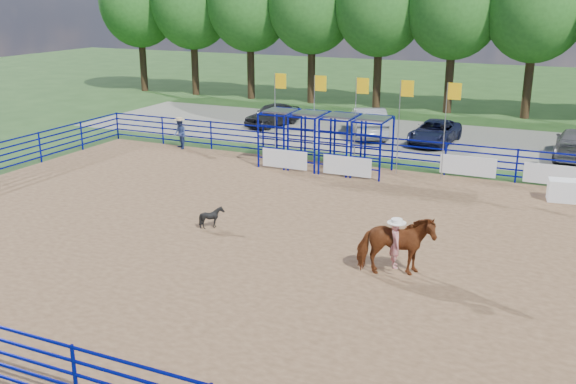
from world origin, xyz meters
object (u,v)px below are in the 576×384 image
object	(u,v)px
horse_and_rider	(396,244)
car_b	(368,122)
announcer_table	(570,191)
calf	(212,217)
car_c	(435,132)
car_a	(273,115)
spectator_cowboy	(180,133)

from	to	relation	value
horse_and_rider	car_b	world-z (taller)	horse_and_rider
announcer_table	horse_and_rider	bearing A→B (deg)	-114.74
announcer_table	calf	size ratio (longest dim) A/B	2.07
car_b	horse_and_rider	bearing A→B (deg)	86.35
calf	car_b	size ratio (longest dim) A/B	0.15
calf	car_c	bearing A→B (deg)	-10.12
announcer_table	car_a	size ratio (longest dim) A/B	0.40
horse_and_rider	calf	world-z (taller)	horse_and_rider
spectator_cowboy	car_b	world-z (taller)	car_b
spectator_cowboy	car_a	xyz separation A→B (m)	(1.72, 7.52, -0.14)
calf	car_b	world-z (taller)	car_b
announcer_table	car_a	bearing A→B (deg)	152.51
calf	car_a	xyz separation A→B (m)	(-5.90, 17.10, 0.29)
horse_and_rider	car_b	xyz separation A→B (m)	(-6.40, 17.78, -0.14)
horse_and_rider	calf	xyz separation A→B (m)	(-6.74, 1.18, -0.57)
car_a	announcer_table	bearing A→B (deg)	-13.35
announcer_table	car_b	size ratio (longest dim) A/B	0.32
horse_and_rider	spectator_cowboy	xyz separation A→B (m)	(-14.36, 10.75, -0.14)
horse_and_rider	car_a	bearing A→B (deg)	124.67
announcer_table	car_c	distance (m)	10.58
spectator_cowboy	car_c	size ratio (longest dim) A/B	0.36
announcer_table	car_a	xyz separation A→B (m)	(-16.99, 8.84, 0.25)
calf	car_a	world-z (taller)	car_a
car_a	car_b	bearing A→B (deg)	9.61
car_b	car_a	bearing A→B (deg)	-27.97
announcer_table	car_b	distance (m)	13.62
car_a	car_b	size ratio (longest dim) A/B	0.81
car_a	car_c	distance (m)	10.10
car_b	car_c	size ratio (longest dim) A/B	1.12
calf	car_b	distance (m)	16.61
announcer_table	calf	world-z (taller)	announcer_table
announcer_table	calf	bearing A→B (deg)	-143.33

